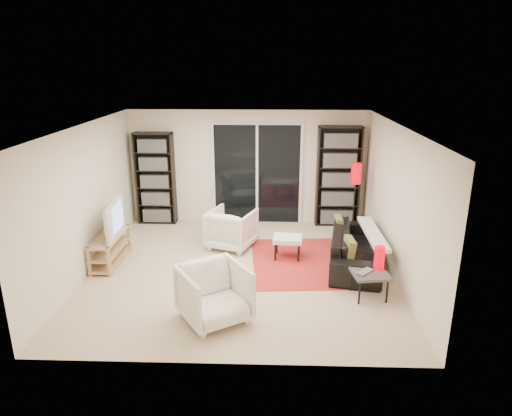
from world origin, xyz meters
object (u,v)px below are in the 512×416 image
(side_table, at_px, (369,275))
(armchair_front, at_px, (214,294))
(floor_lamp, at_px, (356,180))
(armchair_back, at_px, (232,229))
(ottoman, at_px, (288,240))
(tv_stand, at_px, (110,248))
(bookshelf_left, at_px, (155,179))
(sofa, at_px, (356,247))
(bookshelf_right, at_px, (338,177))

(side_table, bearing_deg, armchair_front, -162.26)
(floor_lamp, bearing_deg, armchair_back, -163.85)
(armchair_front, distance_m, ottoman, 2.32)
(tv_stand, height_order, ottoman, tv_stand)
(ottoman, xyz_separation_m, floor_lamp, (1.34, 1.16, 0.80))
(bookshelf_left, height_order, tv_stand, bookshelf_left)
(armchair_front, bearing_deg, armchair_back, 56.91)
(armchair_back, height_order, side_table, armchair_back)
(ottoman, relative_size, floor_lamp, 0.36)
(sofa, bearing_deg, bookshelf_left, 72.67)
(sofa, bearing_deg, bookshelf_right, 11.64)
(bookshelf_left, distance_m, bookshelf_right, 3.85)
(tv_stand, bearing_deg, bookshelf_left, 81.21)
(bookshelf_left, distance_m, side_table, 5.07)
(bookshelf_right, bearing_deg, armchair_front, -118.94)
(ottoman, relative_size, side_table, 0.93)
(bookshelf_right, relative_size, armchair_back, 2.61)
(sofa, xyz_separation_m, floor_lamp, (0.18, 1.35, 0.84))
(armchair_front, relative_size, floor_lamp, 0.57)
(bookshelf_left, bearing_deg, tv_stand, -98.79)
(side_table, bearing_deg, sofa, 89.60)
(tv_stand, height_order, sofa, sofa)
(armchair_back, bearing_deg, floor_lamp, -143.17)
(bookshelf_right, relative_size, side_table, 3.64)
(bookshelf_left, xyz_separation_m, armchair_back, (1.72, -1.34, -0.61))
(bookshelf_right, bearing_deg, armchair_back, -147.87)
(bookshelf_left, relative_size, armchair_front, 2.30)
(side_table, bearing_deg, bookshelf_right, 91.03)
(armchair_front, xyz_separation_m, side_table, (2.20, 0.71, -0.03))
(ottoman, xyz_separation_m, side_table, (1.16, -1.37, 0.02))
(bookshelf_left, height_order, armchair_back, bookshelf_left)
(tv_stand, height_order, floor_lamp, floor_lamp)
(armchair_front, height_order, floor_lamp, floor_lamp)
(bookshelf_left, bearing_deg, bookshelf_right, -0.00)
(armchair_back, distance_m, floor_lamp, 2.59)
(armchair_front, bearing_deg, bookshelf_right, 28.35)
(bookshelf_left, relative_size, side_table, 3.38)
(sofa, relative_size, ottoman, 3.85)
(bookshelf_right, xyz_separation_m, armchair_back, (-2.13, -1.34, -0.68))
(sofa, relative_size, armchair_back, 2.57)
(bookshelf_left, bearing_deg, armchair_front, -66.31)
(armchair_front, distance_m, floor_lamp, 4.09)
(bookshelf_left, height_order, armchair_front, bookshelf_left)
(bookshelf_right, bearing_deg, floor_lamp, -69.64)
(tv_stand, relative_size, sofa, 0.57)
(bookshelf_left, bearing_deg, armchair_back, -37.85)
(side_table, bearing_deg, tv_stand, 165.62)
(armchair_front, xyz_separation_m, floor_lamp, (2.39, 3.23, 0.75))
(armchair_front, relative_size, side_table, 1.47)
(armchair_back, distance_m, armchair_front, 2.54)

